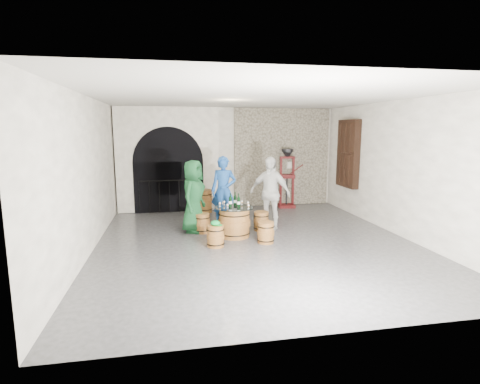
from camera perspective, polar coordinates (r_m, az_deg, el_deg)
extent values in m
plane|color=#313133|center=(8.59, 2.28, -7.51)|extent=(8.00, 8.00, 0.00)
plane|color=white|center=(12.18, -1.86, 5.21)|extent=(8.00, 0.00, 8.00)
plane|color=white|center=(4.50, 13.79, -2.47)|extent=(8.00, 0.00, 8.00)
plane|color=white|center=(8.23, -22.16, 2.43)|extent=(0.00, 8.00, 8.00)
plane|color=white|center=(9.67, 23.05, 3.33)|extent=(0.00, 8.00, 8.00)
plane|color=beige|center=(8.25, 2.43, 14.28)|extent=(8.00, 8.00, 0.00)
cube|color=gray|center=(12.52, 6.38, 5.27)|extent=(3.20, 0.12, 3.18)
cube|color=white|center=(11.79, -10.87, 4.90)|extent=(3.10, 0.50, 3.18)
cube|color=black|center=(11.62, -10.75, 0.74)|extent=(2.10, 0.03, 1.55)
cylinder|color=black|center=(11.53, -10.87, 4.55)|extent=(2.10, 0.03, 2.10)
cylinder|color=black|center=(11.53, -10.78, 1.70)|extent=(1.79, 0.04, 0.04)
cylinder|color=black|center=(11.65, -15.10, -0.83)|extent=(0.02, 0.02, 0.98)
cylinder|color=black|center=(11.62, -13.64, -0.78)|extent=(0.02, 0.02, 0.98)
cylinder|color=black|center=(11.61, -12.17, -0.74)|extent=(0.02, 0.02, 0.98)
cylinder|color=black|center=(11.61, -10.71, -0.70)|extent=(0.02, 0.02, 0.98)
cylinder|color=black|center=(11.61, -9.24, -0.65)|extent=(0.02, 0.02, 0.98)
cylinder|color=black|center=(11.62, -7.77, -0.61)|extent=(0.02, 0.02, 0.98)
cylinder|color=black|center=(11.64, -6.31, -0.56)|extent=(0.02, 0.02, 0.98)
cube|color=black|center=(11.67, 16.16, 5.63)|extent=(0.20, 1.10, 2.00)
cube|color=black|center=(11.65, 15.93, 5.64)|extent=(0.06, 0.88, 1.76)
cube|color=black|center=(11.66, 16.07, 5.63)|extent=(0.22, 0.92, 0.06)
cube|color=black|center=(11.40, 16.72, 5.52)|extent=(0.22, 0.06, 1.80)
cube|color=black|center=(11.66, 16.07, 5.63)|extent=(0.22, 0.06, 1.80)
cube|color=black|center=(11.92, 15.44, 5.74)|extent=(0.22, 0.06, 1.80)
cylinder|color=#935E2A|center=(8.87, -0.87, -4.71)|extent=(0.71, 0.71, 0.67)
cylinder|color=#935E2A|center=(8.87, -0.87, -4.71)|extent=(0.76, 0.76, 0.15)
torus|color=black|center=(8.93, -0.87, -6.13)|extent=(0.76, 0.76, 0.02)
torus|color=black|center=(8.81, -0.88, -3.27)|extent=(0.76, 0.76, 0.02)
cylinder|color=#935E2A|center=(8.79, -0.88, -2.53)|extent=(0.72, 0.72, 0.02)
cylinder|color=black|center=(8.78, -0.88, -2.37)|extent=(0.92, 0.92, 0.01)
cylinder|color=#935E2A|center=(9.28, -5.76, -4.78)|extent=(0.36, 0.36, 0.46)
cylinder|color=#935E2A|center=(9.28, -5.76, -4.78)|extent=(0.38, 0.38, 0.10)
torus|color=black|center=(9.32, -5.75, -5.71)|extent=(0.40, 0.40, 0.02)
torus|color=black|center=(9.25, -5.78, -3.85)|extent=(0.40, 0.40, 0.02)
cylinder|color=#935E2A|center=(9.23, -5.79, -3.34)|extent=(0.36, 0.36, 0.02)
cylinder|color=#935E2A|center=(9.72, -2.10, -4.09)|extent=(0.36, 0.36, 0.46)
cylinder|color=#935E2A|center=(9.72, -2.10, -4.09)|extent=(0.38, 0.38, 0.10)
torus|color=black|center=(9.75, -2.09, -4.98)|extent=(0.40, 0.40, 0.02)
torus|color=black|center=(9.68, -2.11, -3.20)|extent=(0.40, 0.40, 0.02)
cylinder|color=#935E2A|center=(9.66, -2.11, -2.71)|extent=(0.36, 0.36, 0.02)
cylinder|color=#935E2A|center=(9.45, 3.25, -4.50)|extent=(0.36, 0.36, 0.46)
cylinder|color=#935E2A|center=(9.45, 3.25, -4.50)|extent=(0.38, 0.38, 0.10)
torus|color=black|center=(9.49, 3.24, -5.41)|extent=(0.40, 0.40, 0.02)
torus|color=black|center=(9.41, 3.26, -3.57)|extent=(0.40, 0.40, 0.02)
cylinder|color=#935E2A|center=(9.39, 3.26, -3.08)|extent=(0.36, 0.36, 0.02)
cylinder|color=#935E2A|center=(8.43, 3.95, -6.23)|extent=(0.36, 0.36, 0.46)
cylinder|color=#935E2A|center=(8.43, 3.95, -6.23)|extent=(0.38, 0.38, 0.10)
torus|color=black|center=(8.48, 3.94, -7.25)|extent=(0.40, 0.40, 0.02)
torus|color=black|center=(8.39, 3.96, -5.21)|extent=(0.40, 0.40, 0.02)
cylinder|color=#935E2A|center=(8.37, 3.97, -4.65)|extent=(0.36, 0.36, 0.02)
cylinder|color=#935E2A|center=(8.17, -3.76, -6.76)|extent=(0.36, 0.36, 0.46)
cylinder|color=#935E2A|center=(8.17, -3.76, -6.76)|extent=(0.38, 0.38, 0.10)
torus|color=black|center=(8.21, -3.74, -7.80)|extent=(0.40, 0.40, 0.02)
torus|color=black|center=(8.12, -3.77, -5.70)|extent=(0.40, 0.40, 0.02)
cylinder|color=#935E2A|center=(8.10, -3.78, -5.13)|extent=(0.36, 0.36, 0.02)
ellipsoid|color=#0C8931|center=(8.09, -3.78, -4.75)|extent=(0.20, 0.20, 0.11)
cylinder|color=#0C8931|center=(8.08, -3.19, -5.08)|extent=(0.13, 0.13, 0.01)
imported|color=#12401F|center=(9.26, -7.12, -0.65)|extent=(0.90, 1.03, 1.78)
imported|color=#1A4791|center=(9.88, -2.52, 0.19)|extent=(0.77, 0.63, 1.83)
imported|color=silver|center=(9.50, 4.54, -0.15)|extent=(1.12, 1.04, 1.85)
cylinder|color=black|center=(8.82, -1.48, -1.54)|extent=(0.07, 0.07, 0.22)
cylinder|color=white|center=(8.82, -1.47, -1.60)|extent=(0.08, 0.08, 0.06)
cone|color=black|center=(8.80, -1.48, -0.74)|extent=(0.07, 0.07, 0.05)
cylinder|color=black|center=(8.79, -1.48, -0.39)|extent=(0.03, 0.03, 0.07)
cylinder|color=black|center=(8.77, -0.21, -1.60)|extent=(0.07, 0.07, 0.22)
cylinder|color=white|center=(8.77, -0.21, -1.66)|extent=(0.08, 0.08, 0.06)
cone|color=black|center=(8.75, -0.21, -0.80)|extent=(0.07, 0.07, 0.05)
cylinder|color=black|center=(8.74, -0.21, -0.44)|extent=(0.03, 0.03, 0.07)
cylinder|color=black|center=(8.97, -0.74, -1.35)|extent=(0.07, 0.07, 0.22)
cylinder|color=white|center=(8.97, -0.74, -1.42)|extent=(0.08, 0.08, 0.06)
cone|color=black|center=(8.95, -0.74, -0.57)|extent=(0.07, 0.07, 0.05)
cylinder|color=black|center=(8.94, -0.74, -0.22)|extent=(0.03, 0.03, 0.07)
cylinder|color=#935E2A|center=(11.49, -5.52, -1.44)|extent=(0.48, 0.48, 0.68)
cylinder|color=#935E2A|center=(11.49, -5.52, -1.44)|extent=(0.52, 0.52, 0.15)
torus|color=black|center=(11.54, -5.50, -2.56)|extent=(0.53, 0.53, 0.02)
torus|color=black|center=(11.45, -5.54, -0.30)|extent=(0.53, 0.53, 0.02)
cylinder|color=#935E2A|center=(11.43, -5.55, 0.29)|extent=(0.49, 0.49, 0.02)
cube|color=#470C0B|center=(12.33, 7.08, -2.09)|extent=(0.57, 0.48, 0.10)
cube|color=#470C0B|center=(12.17, 7.18, 2.41)|extent=(0.50, 0.35, 0.12)
cube|color=#470C0B|center=(12.11, 7.24, 5.24)|extent=(0.48, 0.17, 0.07)
cylinder|color=black|center=(12.23, 7.14, 0.45)|extent=(0.06, 0.06, 1.00)
cylinder|color=black|center=(12.10, 7.26, 6.33)|extent=(0.38, 0.38, 0.09)
cone|color=black|center=(12.10, 7.25, 5.76)|extent=(0.38, 0.38, 0.20)
cube|color=#470C0B|center=(12.15, 6.23, 1.60)|extent=(0.08, 0.08, 1.61)
cube|color=#470C0B|center=(12.23, 8.08, 1.62)|extent=(0.08, 0.08, 1.61)
cylinder|color=#470C0B|center=(12.17, 8.63, 3.47)|extent=(0.43, 0.08, 0.31)
cube|color=silver|center=(12.54, 7.56, 4.11)|extent=(0.18, 0.10, 0.22)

